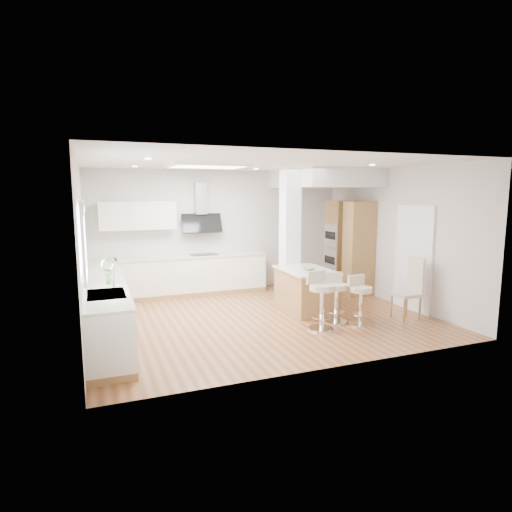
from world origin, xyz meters
name	(u,v)px	position (x,y,z in m)	size (l,w,h in m)	color
ground	(260,317)	(0.00, 0.00, 0.00)	(6.00, 6.00, 0.00)	#9D613A
ceiling	(260,317)	(0.00, 0.00, 0.00)	(6.00, 5.00, 0.02)	silver
wall_back	(221,231)	(0.00, 2.50, 1.40)	(6.00, 0.04, 2.80)	beige
wall_left	(82,250)	(-3.00, 0.00, 1.40)	(0.04, 5.00, 2.80)	beige
wall_right	(395,236)	(3.00, 0.00, 1.40)	(0.04, 5.00, 2.80)	beige
skylight	(208,166)	(-0.79, 0.60, 2.77)	(4.10, 2.10, 0.06)	white
window_left	(83,237)	(-2.96, -0.90, 1.69)	(0.06, 1.28, 1.07)	white
doorway_right	(414,260)	(2.97, -0.60, 1.00)	(0.05, 1.00, 2.10)	#4A413A
counter_left	(105,303)	(-2.70, 0.23, 0.46)	(0.63, 4.50, 1.35)	#A27945
counter_back	(186,264)	(-0.91, 2.22, 0.70)	(3.62, 0.63, 2.50)	#A27945
pillar	(290,235)	(1.05, 0.95, 1.40)	(0.35, 0.35, 2.80)	white
soffit	(324,179)	(2.10, 1.40, 2.60)	(1.78, 2.20, 0.40)	silver
oven_column	(348,247)	(2.68, 1.23, 1.05)	(0.63, 1.21, 2.10)	#A27945
peninsula	(306,290)	(1.01, 0.12, 0.41)	(0.91, 1.35, 0.88)	#A27945
bar_stool_a	(321,297)	(0.69, -1.04, 0.55)	(0.51, 0.51, 0.99)	white
bar_stool_b	(336,295)	(1.13, -0.78, 0.50)	(0.44, 0.44, 0.88)	white
bar_stool_c	(360,298)	(1.44, -1.07, 0.49)	(0.41, 0.41, 0.86)	white
dining_chair	(411,286)	(2.55, -1.05, 0.60)	(0.43, 0.43, 1.12)	beige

